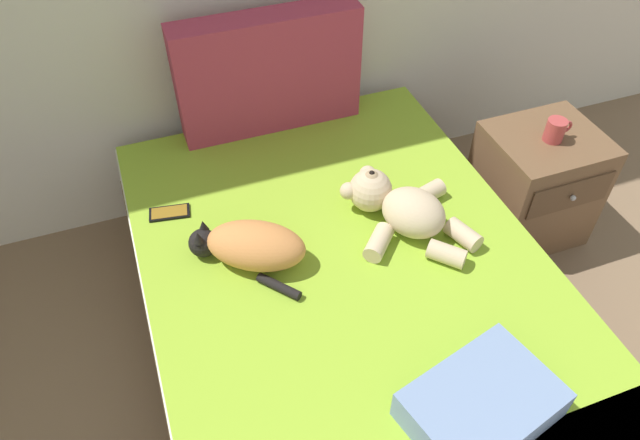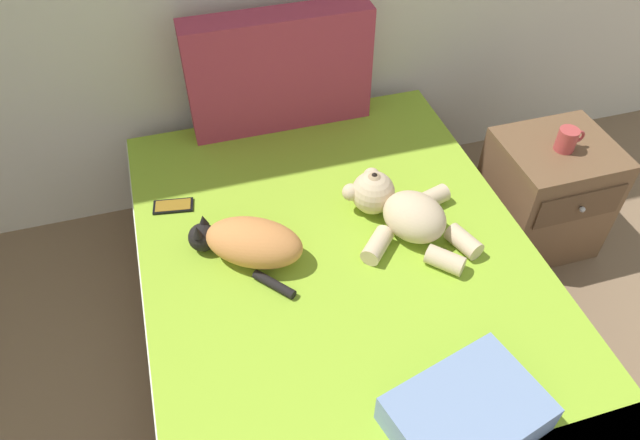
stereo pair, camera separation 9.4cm
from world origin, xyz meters
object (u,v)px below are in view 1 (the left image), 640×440
object	(u,v)px
cell_phone	(169,213)
throw_pillow	(481,405)
cat	(251,246)
nightstand	(534,185)
patterned_cushion	(269,73)
mug	(556,130)
bed	(348,314)
teddy_bear	(401,207)

from	to	relation	value
cell_phone	throw_pillow	bearing A→B (deg)	-58.54
cat	throw_pillow	world-z (taller)	cat
nightstand	patterned_cushion	bearing A→B (deg)	151.57
cell_phone	mug	bearing A→B (deg)	-5.94
bed	patterned_cushion	size ratio (longest dim) A/B	2.63
nightstand	bed	bearing A→B (deg)	-161.49
throw_pillow	mug	xyz separation A→B (m)	(0.89, 0.92, 0.04)
patterned_cushion	cat	distance (m)	0.81
teddy_bear	mug	size ratio (longest dim) A/B	4.34
cell_phone	patterned_cushion	bearing A→B (deg)	38.35
bed	teddy_bear	bearing A→B (deg)	32.21
patterned_cushion	teddy_bear	size ratio (longest dim) A/B	1.47
cat	mug	xyz separation A→B (m)	(1.33, 0.16, 0.03)
throw_pillow	nightstand	size ratio (longest dim) A/B	0.75
cat	mug	distance (m)	1.34
patterned_cushion	cell_phone	bearing A→B (deg)	-141.65
patterned_cushion	nightstand	bearing A→B (deg)	-28.43
patterned_cushion	mug	size ratio (longest dim) A/B	6.36
teddy_bear	throw_pillow	bearing A→B (deg)	-98.89
cat	teddy_bear	distance (m)	0.55
throw_pillow	mug	bearing A→B (deg)	46.04
cell_phone	teddy_bear	bearing A→B (deg)	-22.93
cat	teddy_bear	xyz separation A→B (m)	(0.55, -0.01, 0.00)
patterned_cushion	teddy_bear	distance (m)	0.81
cat	mug	bearing A→B (deg)	6.93
teddy_bear	mug	xyz separation A→B (m)	(0.77, 0.17, 0.03)
cat	nightstand	size ratio (longest dim) A/B	0.77
throw_pillow	nightstand	world-z (taller)	throw_pillow
patterned_cushion	throw_pillow	distance (m)	1.52
cell_phone	nightstand	size ratio (longest dim) A/B	0.30
bed	throw_pillow	size ratio (longest dim) A/B	5.02
bed	teddy_bear	distance (m)	0.44
teddy_bear	cell_phone	bearing A→B (deg)	157.07
nightstand	mug	size ratio (longest dim) A/B	4.44
patterned_cushion	cat	world-z (taller)	patterned_cushion
bed	mug	world-z (taller)	mug
patterned_cushion	nightstand	size ratio (longest dim) A/B	1.43
cat	nightstand	world-z (taller)	cat
patterned_cushion	cell_phone	xyz separation A→B (m)	(-0.52, -0.41, -0.24)
nightstand	mug	bearing A→B (deg)	-97.95
cat	cell_phone	bearing A→B (deg)	125.25
teddy_bear	throw_pillow	size ratio (longest dim) A/B	1.30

